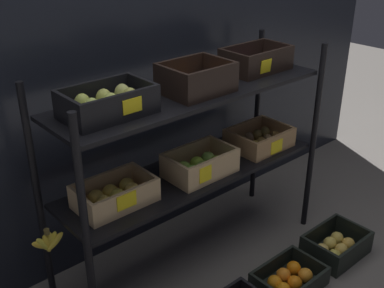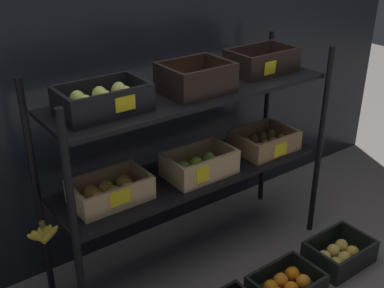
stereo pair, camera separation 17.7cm
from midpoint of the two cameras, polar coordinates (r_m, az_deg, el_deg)
name	(u,v)px [view 2 (the right image)]	position (r m, az deg, el deg)	size (l,w,h in m)	color
ground_plane	(192,256)	(2.70, 1.93, -13.25)	(10.00, 10.00, 0.00)	#605B56
storefront_wall	(146,74)	(2.55, -3.52, 8.37)	(3.83, 0.12, 1.88)	black
display_rack	(189,134)	(2.29, 1.89, 1.17)	(1.57, 0.46, 1.10)	black
crate_ground_orange	(286,285)	(2.52, 13.26, -16.16)	(0.35, 0.25, 0.10)	black
crate_ground_apple_gold	(339,254)	(2.77, 18.93, -12.38)	(0.34, 0.25, 0.13)	black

